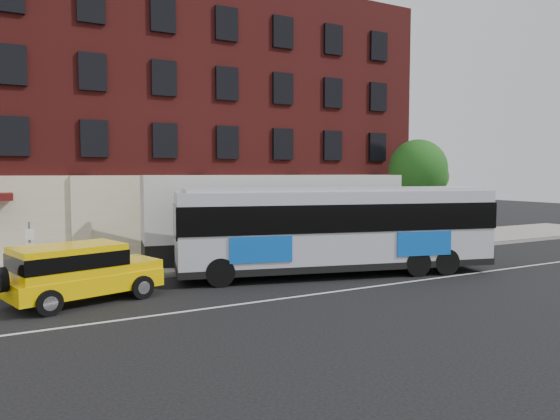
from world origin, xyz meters
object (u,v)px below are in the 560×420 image
sign_pole (30,250)px  city_bus (337,227)px  street_tree (418,171)px  shipping_container (275,218)px  yellow_suv (78,269)px

sign_pole → city_bus: city_bus is taller
city_bus → street_tree: bearing=31.0°
street_tree → shipping_container: (-11.20, -2.02, -2.34)m
city_bus → shipping_container: size_ratio=1.07×
shipping_container → yellow_suv: bearing=-156.4°
shipping_container → city_bus: bearing=-81.2°
city_bus → yellow_suv: bearing=179.3°
street_tree → sign_pole: bearing=-171.4°
sign_pole → yellow_suv: sign_pole is taller
city_bus → shipping_container: shipping_container is taller
yellow_suv → shipping_container: shipping_container is taller
sign_pole → shipping_container: size_ratio=0.20×
sign_pole → street_tree: (22.04, 3.34, 2.96)m
city_bus → yellow_suv: city_bus is taller
street_tree → shipping_container: size_ratio=0.49×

